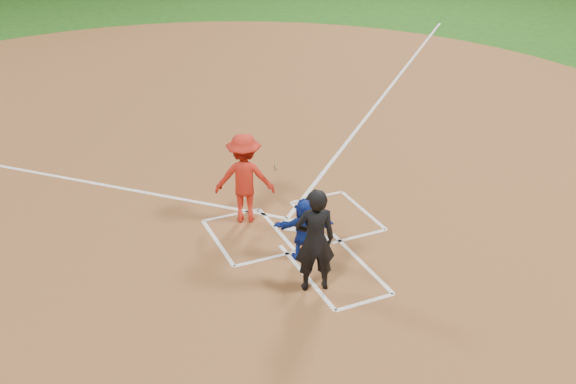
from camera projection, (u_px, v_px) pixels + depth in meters
name	position (u px, v px, depth m)	size (l,w,h in m)	color
ground	(293.00, 226.00, 12.76)	(120.00, 120.00, 0.00)	#1C4E13
home_plate_dirt	(202.00, 128.00, 17.65)	(28.00, 28.00, 0.01)	brown
home_plate	(293.00, 225.00, 12.75)	(0.60, 0.60, 0.02)	silver
catcher	(304.00, 229.00, 11.44)	(1.09, 0.35, 1.18)	navy
umpire	(315.00, 240.00, 10.44)	(0.68, 0.44, 1.85)	black
chalk_markings	(210.00, 136.00, 17.06)	(28.35, 17.32, 0.01)	white
batter_at_plate	(245.00, 178.00, 12.57)	(1.48, 1.10, 1.83)	red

